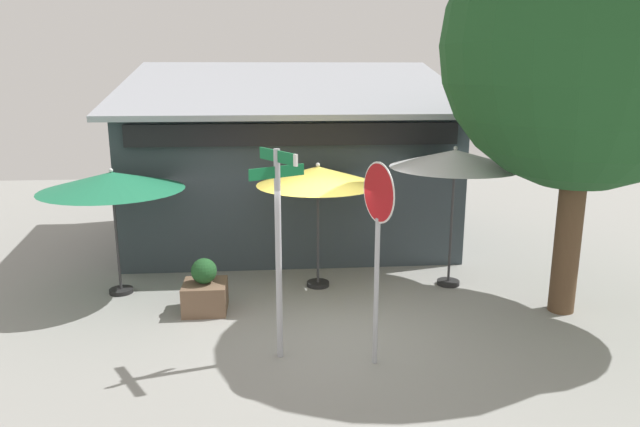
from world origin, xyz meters
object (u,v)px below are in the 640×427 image
object	(u,v)px
patio_umbrella_ivory_right	(455,160)
shade_tree	(603,50)
stop_sign	(378,224)
street_sign_post	(278,234)
patio_umbrella_mustard_center	(318,177)
patio_umbrella_forest_green_left	(112,182)
sidewalk_planter	(205,291)

from	to	relation	value
patio_umbrella_ivory_right	shade_tree	xyz separation A→B (m)	(1.79, -1.51, 1.93)
stop_sign	patio_umbrella_ivory_right	world-z (taller)	stop_sign
street_sign_post	patio_umbrella_mustard_center	bearing A→B (deg)	74.49
stop_sign	patio_umbrella_forest_green_left	world-z (taller)	stop_sign
patio_umbrella_forest_green_left	patio_umbrella_ivory_right	distance (m)	6.35
patio_umbrella_mustard_center	sidewalk_planter	xyz separation A→B (m)	(-2.07, -1.06, -1.81)
patio_umbrella_mustard_center	sidewalk_planter	size ratio (longest dim) A/B	2.54
stop_sign	shade_tree	size ratio (longest dim) A/B	0.43
patio_umbrella_mustard_center	patio_umbrella_ivory_right	world-z (taller)	patio_umbrella_ivory_right
street_sign_post	patio_umbrella_forest_green_left	size ratio (longest dim) A/B	1.19
shade_tree	patio_umbrella_forest_green_left	bearing A→B (deg)	168.79
patio_umbrella_mustard_center	shade_tree	size ratio (longest dim) A/B	0.36
street_sign_post	shade_tree	bearing A→B (deg)	12.98
street_sign_post	patio_umbrella_ivory_right	size ratio (longest dim) A/B	1.12
patio_umbrella_forest_green_left	patio_umbrella_mustard_center	xyz separation A→B (m)	(3.76, 0.05, 0.03)
shade_tree	sidewalk_planter	size ratio (longest dim) A/B	7.09
patio_umbrella_forest_green_left	street_sign_post	bearing A→B (deg)	-43.28
patio_umbrella_ivory_right	stop_sign	bearing A→B (deg)	-123.69
patio_umbrella_mustard_center	sidewalk_planter	world-z (taller)	patio_umbrella_mustard_center
patio_umbrella_mustard_center	patio_umbrella_forest_green_left	bearing A→B (deg)	-179.20
street_sign_post	patio_umbrella_mustard_center	world-z (taller)	street_sign_post
stop_sign	sidewalk_planter	xyz separation A→B (m)	(-2.63, 2.11, -1.70)
stop_sign	patio_umbrella_ivory_right	distance (m)	3.64
street_sign_post	shade_tree	distance (m)	5.87
patio_umbrella_forest_green_left	shade_tree	distance (m)	8.59
patio_umbrella_forest_green_left	stop_sign	bearing A→B (deg)	-35.71
stop_sign	patio_umbrella_mustard_center	world-z (taller)	stop_sign
patio_umbrella_ivory_right	street_sign_post	bearing A→B (deg)	-141.23
stop_sign	shade_tree	bearing A→B (deg)	21.53
patio_umbrella_forest_green_left	patio_umbrella_mustard_center	world-z (taller)	patio_umbrella_mustard_center
stop_sign	patio_umbrella_ivory_right	size ratio (longest dim) A/B	1.07
patio_umbrella_ivory_right	sidewalk_planter	xyz separation A→B (m)	(-4.64, -0.90, -2.11)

